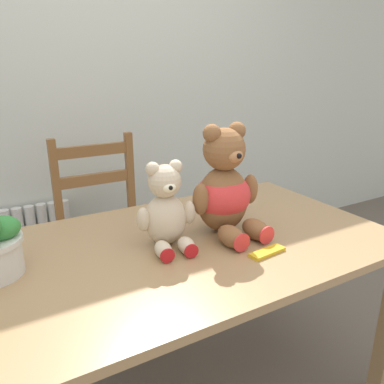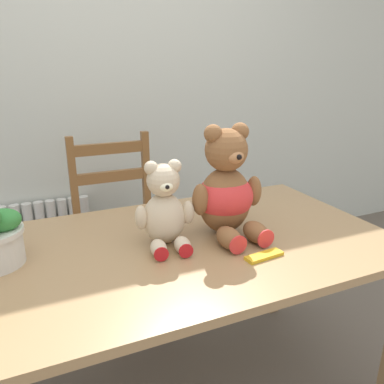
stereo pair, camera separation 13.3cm
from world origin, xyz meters
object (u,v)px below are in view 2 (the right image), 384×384
(teddy_bear_right, at_px, (226,191))
(teddy_bear_left, at_px, (165,209))
(wooden_chair_behind, at_px, (120,231))
(chocolate_bar, at_px, (264,256))

(teddy_bear_right, bearing_deg, teddy_bear_left, -1.59)
(wooden_chair_behind, bearing_deg, chocolate_bar, 104.96)
(wooden_chair_behind, xyz_separation_m, teddy_bear_right, (0.24, -0.76, 0.43))
(teddy_bear_left, bearing_deg, wooden_chair_behind, -82.56)
(wooden_chair_behind, height_order, teddy_bear_left, teddy_bear_left)
(wooden_chair_behind, distance_m, teddy_bear_left, 0.86)
(teddy_bear_right, xyz_separation_m, chocolate_bar, (0.02, -0.23, -0.16))
(teddy_bear_left, relative_size, chocolate_bar, 2.22)
(teddy_bear_left, bearing_deg, chocolate_bar, 146.17)
(teddy_bear_left, height_order, chocolate_bar, teddy_bear_left)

